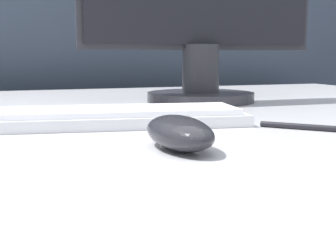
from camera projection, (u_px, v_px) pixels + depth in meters
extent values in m
cube|color=#333D4C|center=(45.00, 113.00, 1.45)|extent=(5.00, 0.03, 1.37)
ellipsoid|color=#232328|center=(179.00, 133.00, 0.49)|extent=(0.07, 0.12, 0.04)
cube|color=silver|center=(96.00, 120.00, 0.65)|extent=(0.43, 0.18, 0.02)
cube|color=white|center=(95.00, 111.00, 0.65)|extent=(0.41, 0.16, 0.01)
cylinder|color=#28282D|center=(200.00, 97.00, 0.98)|extent=(0.22, 0.22, 0.02)
cylinder|color=#28282D|center=(201.00, 68.00, 0.97)|extent=(0.08, 0.08, 0.10)
cylinder|color=black|center=(311.00, 127.00, 0.61)|extent=(0.10, 0.10, 0.01)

